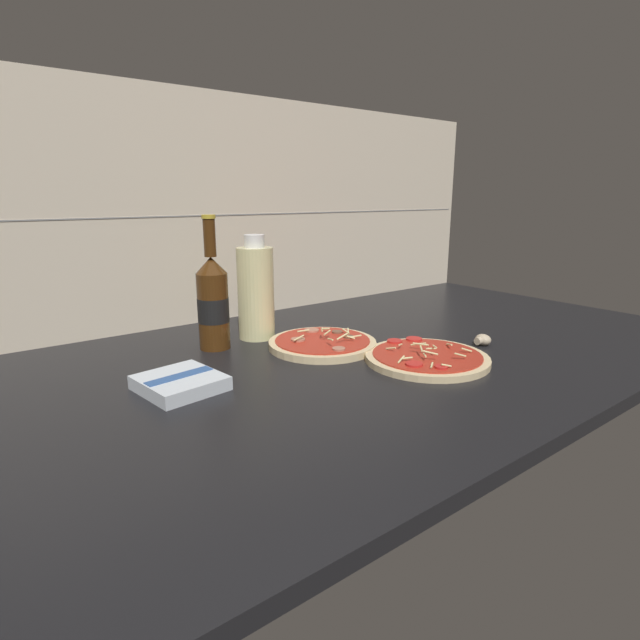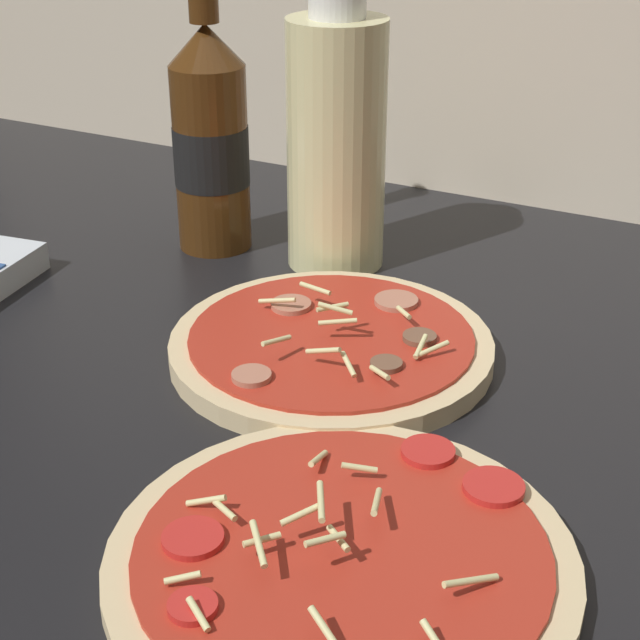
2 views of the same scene
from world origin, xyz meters
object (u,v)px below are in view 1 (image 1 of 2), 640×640
Objects in this scene: pizza_far at (322,343)px; dish_towel at (180,383)px; oil_bottle at (256,291)px; mushroom_left at (483,340)px; beer_bottle at (213,301)px; pizza_near at (427,358)px.

pizza_far reaches higher than dish_towel.
oil_bottle is 1.63× the size of dish_towel.
mushroom_left is 65.64cm from dish_towel.
beer_bottle is 25.76cm from dish_towel.
oil_bottle is (-7.41, 15.56, 10.10)cm from pizza_far.
beer_bottle is at bearing 130.92° from pizza_near.
oil_bottle reaches higher than mushroom_left.
mushroom_left is (48.16, -34.43, -9.14)cm from beer_bottle.
mushroom_left is at bearing -0.50° from pizza_near.
pizza_far is 1.60× the size of dish_towel.
pizza_far reaches higher than mushroom_left.
pizza_near is 46.36cm from beer_bottle.
beer_bottle is 1.95× the size of dish_towel.
pizza_near is 41.51cm from oil_bottle.
oil_bottle is 35.03cm from dish_towel.
pizza_far is (-10.78, 20.33, 0.10)cm from pizza_near.
oil_bottle is at bearing 7.98° from beer_bottle.
pizza_near is at bearing -19.33° from dish_towel.
pizza_near is 0.86× the size of beer_bottle.
oil_bottle is at bearing 116.87° from pizza_near.
pizza_far is at bearing 117.93° from pizza_near.
pizza_far reaches higher than pizza_near.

